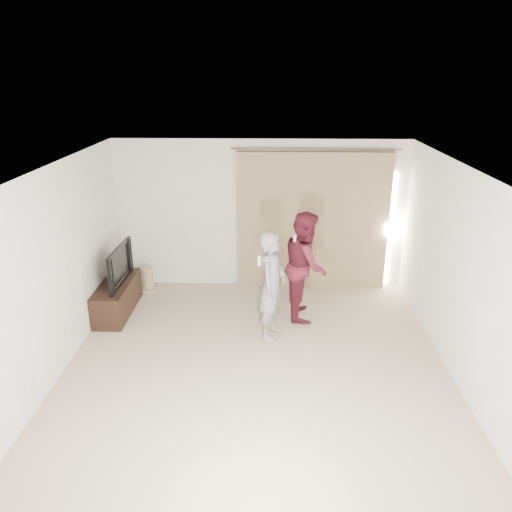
# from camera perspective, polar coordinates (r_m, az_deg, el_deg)

# --- Properties ---
(floor) EXTENTS (5.50, 5.50, 0.00)m
(floor) POSITION_cam_1_polar(r_m,az_deg,el_deg) (6.69, 0.00, -12.71)
(floor) COLOR tan
(floor) RESTS_ON ground
(wall_back) EXTENTS (5.00, 0.04, 2.60)m
(wall_back) POSITION_cam_1_polar(r_m,az_deg,el_deg) (8.67, 0.52, 4.71)
(wall_back) COLOR beige
(wall_back) RESTS_ON ground
(wall_left) EXTENTS (0.04, 5.50, 2.60)m
(wall_left) POSITION_cam_1_polar(r_m,az_deg,el_deg) (6.63, -22.16, -1.99)
(wall_left) COLOR beige
(wall_left) RESTS_ON ground
(ceiling) EXTENTS (5.00, 5.50, 0.01)m
(ceiling) POSITION_cam_1_polar(r_m,az_deg,el_deg) (5.69, 0.00, 9.74)
(ceiling) COLOR silver
(ceiling) RESTS_ON wall_back
(curtain) EXTENTS (2.80, 0.11, 2.46)m
(curtain) POSITION_cam_1_polar(r_m,az_deg,el_deg) (8.66, 6.58, 3.89)
(curtain) COLOR #997F5E
(curtain) RESTS_ON ground
(tv_console) EXTENTS (0.46, 1.32, 0.51)m
(tv_console) POSITION_cam_1_polar(r_m,az_deg,el_deg) (8.29, -15.58, -4.59)
(tv_console) COLOR black
(tv_console) RESTS_ON ground
(tv) EXTENTS (0.17, 1.06, 0.61)m
(tv) POSITION_cam_1_polar(r_m,az_deg,el_deg) (8.07, -15.96, -1.00)
(tv) COLOR black
(tv) RESTS_ON tv_console
(scratching_post) EXTENTS (0.33, 0.33, 0.44)m
(scratching_post) POSITION_cam_1_polar(r_m,az_deg,el_deg) (8.97, -12.23, -2.83)
(scratching_post) COLOR tan
(scratching_post) RESTS_ON ground
(person_man) EXTENTS (0.55, 0.67, 1.59)m
(person_man) POSITION_cam_1_polar(r_m,az_deg,el_deg) (7.07, 1.83, -3.44)
(person_man) COLOR gray
(person_man) RESTS_ON ground
(person_woman) EXTENTS (0.65, 0.83, 1.69)m
(person_woman) POSITION_cam_1_polar(r_m,az_deg,el_deg) (7.70, 5.66, -1.05)
(person_woman) COLOR #531623
(person_woman) RESTS_ON ground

